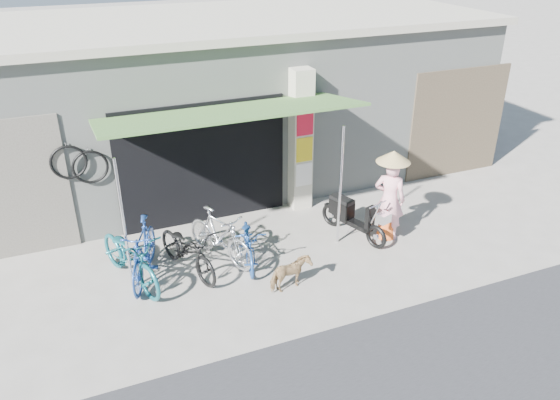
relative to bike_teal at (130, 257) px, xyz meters
name	(u,v)px	position (x,y,z in m)	size (l,w,h in m)	color
ground	(312,272)	(2.96, -0.91, -0.51)	(80.00, 80.00, 0.00)	gray
bicycle_shop	(222,96)	(2.96, 4.19, 1.33)	(12.30, 5.30, 3.66)	#9DA19A
shop_pillar	(300,141)	(3.81, 1.54, 0.99)	(0.42, 0.44, 3.00)	beige
awning	(229,115)	(2.06, 0.72, 2.01)	(4.60, 1.88, 2.72)	#3B632C
neighbour_right	(457,123)	(7.96, 1.68, 0.79)	(2.60, 0.06, 2.60)	brown
bike_teal	(130,257)	(0.00, 0.00, 0.00)	(0.67, 1.93, 1.01)	#165A64
bike_blue	(143,251)	(0.23, 0.06, 0.02)	(0.49, 1.74, 1.05)	navy
bike_black	(188,250)	(0.96, -0.06, -0.06)	(0.59, 1.71, 0.90)	black
bike_silver	(220,236)	(1.60, 0.10, -0.01)	(0.47, 1.66, 1.00)	silver
bike_navy	(249,242)	(2.06, -0.15, -0.10)	(0.53, 1.53, 0.80)	navy
street_dog	(291,274)	(2.41, -1.22, -0.21)	(0.32, 0.71, 0.60)	tan
moped	(352,216)	(4.22, -0.04, -0.08)	(0.71, 1.59, 0.93)	black
nun	(390,196)	(4.84, -0.34, 0.38)	(0.70, 0.69, 1.81)	#F7A6B1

